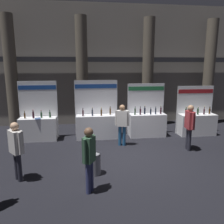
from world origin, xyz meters
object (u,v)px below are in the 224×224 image
at_px(exhibitor_booth_0, 38,126).
at_px(visitor_1, 89,155).
at_px(exhibitor_booth_3, 197,122).
at_px(trash_bin, 94,164).
at_px(exhibitor_booth_2, 147,123).
at_px(exhibitor_booth_1, 97,124).
at_px(visitor_5, 16,146).
at_px(visitor_4, 190,123).
at_px(visitor_2, 122,122).

height_order(exhibitor_booth_0, visitor_1, exhibitor_booth_0).
xyz_separation_m(exhibitor_booth_3, trash_bin, (-4.85, -3.28, -0.26)).
height_order(exhibitor_booth_0, exhibitor_booth_2, exhibitor_booth_0).
bearing_deg(exhibitor_booth_3, exhibitor_booth_2, 177.53).
xyz_separation_m(exhibitor_booth_0, exhibitor_booth_1, (2.48, -0.04, 0.02)).
relative_size(exhibitor_booth_3, visitor_5, 1.34).
relative_size(exhibitor_booth_0, visitor_4, 1.45).
height_order(exhibitor_booth_0, exhibitor_booth_3, exhibitor_booth_0).
bearing_deg(visitor_4, visitor_5, 108.55).
bearing_deg(exhibitor_booth_2, exhibitor_booth_1, 179.63).
distance_m(exhibitor_booth_3, visitor_4, 2.22).
height_order(exhibitor_booth_0, visitor_4, exhibitor_booth_0).
height_order(visitor_2, visitor_4, visitor_4).
distance_m(exhibitor_booth_2, visitor_5, 5.80).
bearing_deg(visitor_5, exhibitor_booth_3, -102.93).
xyz_separation_m(exhibitor_booth_0, exhibitor_booth_2, (4.73, -0.05, -0.00)).
bearing_deg(exhibitor_booth_0, visitor_2, -18.46).
distance_m(exhibitor_booth_2, exhibitor_booth_3, 2.31).
height_order(visitor_4, visitor_5, visitor_4).
bearing_deg(exhibitor_booth_1, trash_bin, -95.01).
bearing_deg(exhibitor_booth_0, visitor_5, -88.56).
xyz_separation_m(exhibitor_booth_1, visitor_2, (0.92, -1.10, 0.35)).
relative_size(exhibitor_booth_1, exhibitor_booth_2, 1.07).
xyz_separation_m(exhibitor_booth_0, trash_bin, (2.18, -3.43, -0.29)).
relative_size(exhibitor_booth_3, visitor_1, 1.32).
relative_size(exhibitor_booth_0, visitor_5, 1.50).
height_order(exhibitor_booth_3, visitor_1, exhibitor_booth_3).
relative_size(trash_bin, visitor_1, 0.38).
distance_m(exhibitor_booth_3, visitor_2, 3.79).
xyz_separation_m(exhibitor_booth_3, visitor_5, (-6.95, -3.36, 0.42)).
height_order(trash_bin, visitor_2, visitor_2).
bearing_deg(visitor_2, visitor_4, 177.02).
bearing_deg(visitor_2, exhibitor_booth_3, -149.42).
bearing_deg(visitor_1, visitor_5, 96.45).
relative_size(exhibitor_booth_1, visitor_2, 1.52).
distance_m(exhibitor_booth_0, visitor_2, 3.60).
relative_size(exhibitor_booth_3, visitor_4, 1.29).
bearing_deg(trash_bin, exhibitor_booth_1, 84.99).
bearing_deg(visitor_4, exhibitor_booth_0, 74.62).
distance_m(exhibitor_booth_0, visitor_1, 4.83).
bearing_deg(visitor_5, exhibitor_booth_2, -92.01).
distance_m(exhibitor_booth_1, visitor_5, 4.23).
bearing_deg(exhibitor_booth_2, trash_bin, -126.96).
relative_size(exhibitor_booth_1, visitor_1, 1.49).
xyz_separation_m(exhibitor_booth_3, visitor_4, (-1.24, -1.78, 0.46)).
height_order(exhibitor_booth_2, visitor_4, exhibitor_booth_2).
height_order(exhibitor_booth_1, exhibitor_booth_3, exhibitor_booth_1).
bearing_deg(exhibitor_booth_3, visitor_5, -154.19).
bearing_deg(trash_bin, exhibitor_booth_0, 122.48).
relative_size(exhibitor_booth_0, visitor_1, 1.48).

